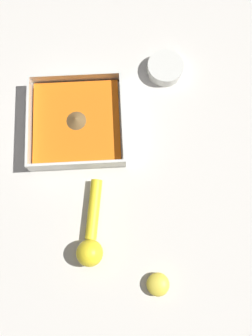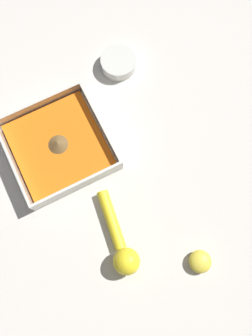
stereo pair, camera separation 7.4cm
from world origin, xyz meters
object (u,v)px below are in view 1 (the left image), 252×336
lemon_half (158,284)px  square_dish (77,123)px  lemon_squeezer (91,239)px  spice_bowl (165,68)px

lemon_half → square_dish: bearing=23.9°
lemon_squeezer → lemon_half: size_ratio=3.89×
spice_bowl → lemon_squeezer: 0.45m
lemon_squeezer → square_dish: bearing=-166.5°
square_dish → lemon_half: (-0.37, -0.17, -0.00)m
spice_bowl → lemon_squeezer: bearing=154.6°
square_dish → lemon_squeezer: bearing=-174.1°
square_dish → lemon_squeezer: 0.27m
square_dish → lemon_squeezer: lemon_squeezer is taller
lemon_squeezer → lemon_half: (-0.10, -0.14, -0.01)m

